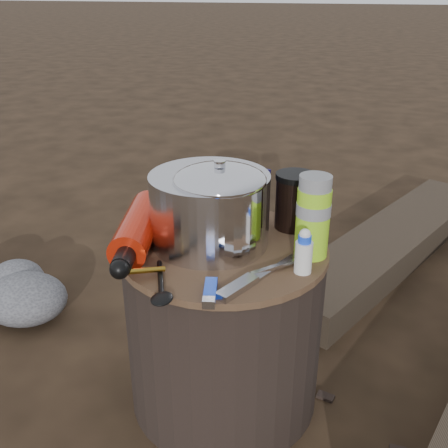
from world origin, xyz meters
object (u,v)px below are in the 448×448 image
(stump, at_px, (224,325))
(travel_mug, at_px, (294,201))
(thermos, at_px, (313,217))
(camping_pot, at_px, (220,209))
(fuel_bottle, at_px, (138,228))

(stump, distance_m, travel_mug, 0.34)
(stump, relative_size, thermos, 2.59)
(thermos, distance_m, travel_mug, 0.15)
(camping_pot, height_order, thermos, camping_pot)
(stump, height_order, thermos, thermos)
(camping_pot, height_order, fuel_bottle, camping_pot)
(camping_pot, height_order, travel_mug, camping_pot)
(camping_pot, bearing_deg, stump, 69.11)
(stump, distance_m, thermos, 0.36)
(fuel_bottle, distance_m, thermos, 0.38)
(fuel_bottle, bearing_deg, travel_mug, 17.35)
(stump, relative_size, camping_pot, 2.39)
(stump, distance_m, camping_pot, 0.31)
(travel_mug, bearing_deg, camping_pot, -129.84)
(camping_pot, relative_size, thermos, 1.08)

